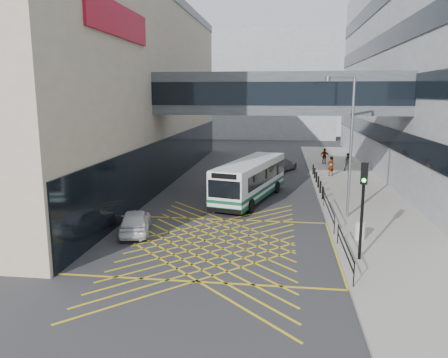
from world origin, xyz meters
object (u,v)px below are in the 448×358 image
at_px(car_white, 135,221).
at_px(pedestrian_c, 324,156).
at_px(street_lamp, 348,139).
at_px(car_dark, 235,191).
at_px(car_silver, 281,164).
at_px(pedestrian_a, 331,166).
at_px(bus, 251,179).
at_px(traffic_light, 363,197).
at_px(litter_bin, 360,231).
at_px(pedestrian_b, 348,162).

height_order(car_white, pedestrian_c, pedestrian_c).
distance_m(car_white, street_lamp, 13.12).
bearing_deg(car_white, car_dark, -133.16).
bearing_deg(car_white, pedestrian_c, -130.37).
relative_size(car_silver, pedestrian_a, 2.57).
height_order(bus, car_silver, bus).
bearing_deg(street_lamp, pedestrian_a, 68.84).
xyz_separation_m(car_white, car_silver, (7.76, 20.99, 0.03)).
bearing_deg(car_white, car_silver, -124.46).
height_order(bus, traffic_light, traffic_light).
height_order(litter_bin, pedestrian_a, pedestrian_a).
bearing_deg(bus, pedestrian_b, 69.69).
bearing_deg(car_silver, car_white, 94.22).
bearing_deg(street_lamp, traffic_light, -111.17).
height_order(bus, street_lamp, street_lamp).
bearing_deg(car_silver, litter_bin, 125.58).
xyz_separation_m(car_dark, car_silver, (3.22, 12.80, 0.06)).
bearing_deg(litter_bin, pedestrian_b, 83.55).
bearing_deg(street_lamp, bus, 126.04).
xyz_separation_m(car_white, pedestrian_b, (14.20, 20.78, 0.36)).
height_order(car_dark, pedestrian_b, pedestrian_b).
height_order(street_lamp, pedestrian_a, street_lamp).
bearing_deg(litter_bin, car_silver, 101.08).
distance_m(car_dark, car_silver, 13.20).
xyz_separation_m(street_lamp, pedestrian_c, (0.68, 20.79, -3.89)).
bearing_deg(pedestrian_a, street_lamp, 59.68).
relative_size(car_dark, traffic_light, 0.94).
bearing_deg(pedestrian_a, car_white, 27.91).
height_order(traffic_light, pedestrian_b, traffic_light).
height_order(car_silver, street_lamp, street_lamp).
relative_size(street_lamp, pedestrian_a, 4.66).
relative_size(traffic_light, pedestrian_b, 2.53).
bearing_deg(bus, litter_bin, -39.32).
bearing_deg(bus, street_lamp, -20.68).
relative_size(bus, litter_bin, 11.54).
bearing_deg(pedestrian_b, car_white, -121.56).
height_order(bus, litter_bin, bus).
distance_m(car_white, litter_bin, 11.85).
xyz_separation_m(pedestrian_a, pedestrian_c, (0.09, 7.11, -0.06)).
height_order(traffic_light, pedestrian_a, traffic_light).
distance_m(car_silver, pedestrian_c, 6.16).
bearing_deg(street_lamp, car_silver, 84.50).
relative_size(traffic_light, litter_bin, 4.92).
height_order(bus, car_white, bus).
xyz_separation_m(pedestrian_a, pedestrian_b, (1.94, 2.79, -0.01)).
relative_size(traffic_light, pedestrian_a, 2.49).
bearing_deg(pedestrian_b, litter_bin, -93.67).
relative_size(car_dark, pedestrian_b, 2.38).
bearing_deg(pedestrian_b, pedestrian_c, 116.00).
bearing_deg(car_dark, bus, -151.28).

